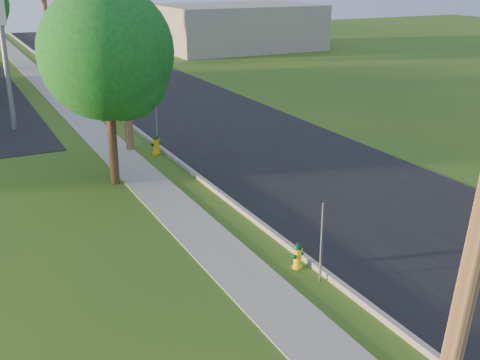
{
  "coord_description": "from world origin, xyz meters",
  "views": [
    {
      "loc": [
        -7.11,
        -6.37,
        7.03
      ],
      "look_at": [
        0.0,
        8.0,
        1.4
      ],
      "focal_mm": 45.0,
      "sensor_mm": 36.0,
      "label": 1
    }
  ],
  "objects_px": {
    "tree_verge": "(110,58)",
    "hydrant_mid": "(156,144)",
    "hydrant_far": "(84,91)",
    "utility_pole_mid": "(123,26)",
    "utility_pole_far": "(45,6)",
    "hydrant_near": "(298,256)"
  },
  "relations": [
    {
      "from": "tree_verge",
      "to": "hydrant_near",
      "type": "relative_size",
      "value": 9.86
    },
    {
      "from": "utility_pole_mid",
      "to": "hydrant_mid",
      "type": "height_order",
      "value": "utility_pole_mid"
    },
    {
      "from": "hydrant_far",
      "to": "utility_pole_mid",
      "type": "bearing_deg",
      "value": -93.49
    },
    {
      "from": "hydrant_mid",
      "to": "hydrant_far",
      "type": "relative_size",
      "value": 1.25
    },
    {
      "from": "utility_pole_far",
      "to": "tree_verge",
      "type": "bearing_deg",
      "value": -94.08
    },
    {
      "from": "utility_pole_mid",
      "to": "hydrant_far",
      "type": "height_order",
      "value": "utility_pole_mid"
    },
    {
      "from": "utility_pole_far",
      "to": "hydrant_far",
      "type": "bearing_deg",
      "value": -83.48
    },
    {
      "from": "utility_pole_far",
      "to": "tree_verge",
      "type": "distance_m",
      "value": 21.93
    },
    {
      "from": "tree_verge",
      "to": "hydrant_far",
      "type": "height_order",
      "value": "tree_verge"
    },
    {
      "from": "utility_pole_mid",
      "to": "hydrant_far",
      "type": "relative_size",
      "value": 14.81
    },
    {
      "from": "utility_pole_mid",
      "to": "tree_verge",
      "type": "bearing_deg",
      "value": -111.99
    },
    {
      "from": "tree_verge",
      "to": "hydrant_near",
      "type": "height_order",
      "value": "tree_verge"
    },
    {
      "from": "utility_pole_far",
      "to": "utility_pole_mid",
      "type": "bearing_deg",
      "value": -90.0
    },
    {
      "from": "hydrant_mid",
      "to": "utility_pole_far",
      "type": "bearing_deg",
      "value": 92.23
    },
    {
      "from": "hydrant_near",
      "to": "hydrant_mid",
      "type": "bearing_deg",
      "value": 89.88
    },
    {
      "from": "utility_pole_mid",
      "to": "hydrant_far",
      "type": "distance_m",
      "value": 12.64
    },
    {
      "from": "hydrant_mid",
      "to": "hydrant_far",
      "type": "distance_m",
      "value": 12.85
    },
    {
      "from": "hydrant_near",
      "to": "hydrant_far",
      "type": "relative_size",
      "value": 1.03
    },
    {
      "from": "tree_verge",
      "to": "hydrant_mid",
      "type": "bearing_deg",
      "value": 50.08
    },
    {
      "from": "utility_pole_mid",
      "to": "tree_verge",
      "type": "xyz_separation_m",
      "value": [
        -1.56,
        -3.87,
        -0.64
      ]
    },
    {
      "from": "tree_verge",
      "to": "hydrant_mid",
      "type": "distance_m",
      "value": 5.31
    },
    {
      "from": "utility_pole_mid",
      "to": "utility_pole_far",
      "type": "distance_m",
      "value": 18.0
    }
  ]
}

